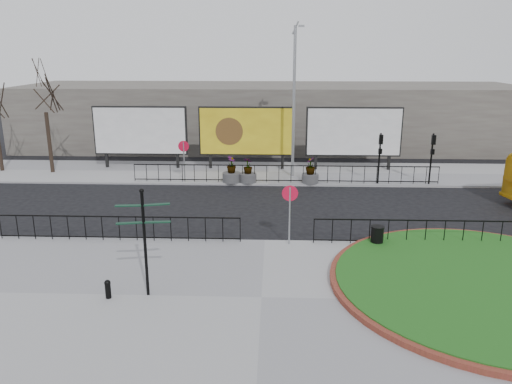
{
  "coord_description": "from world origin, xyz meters",
  "views": [
    {
      "loc": [
        0.37,
        -19.41,
        7.75
      ],
      "look_at": [
        -0.41,
        1.3,
        1.82
      ],
      "focal_mm": 35.0,
      "sensor_mm": 36.0,
      "label": 1
    }
  ],
  "objects_px": {
    "lamp_post": "(294,100)",
    "planter_a": "(232,173)",
    "fingerpost_sign": "(144,232)",
    "bollard": "(108,288)",
    "billboard_mid": "(246,131)",
    "planter_b": "(248,174)",
    "planter_c": "(310,173)",
    "litter_bin": "(377,237)"
  },
  "relations": [
    {
      "from": "fingerpost_sign",
      "to": "bollard",
      "type": "distance_m",
      "value": 2.2
    },
    {
      "from": "bollard",
      "to": "planter_a",
      "type": "height_order",
      "value": "planter_a"
    },
    {
      "from": "lamp_post",
      "to": "planter_a",
      "type": "relative_size",
      "value": 5.95
    },
    {
      "from": "bollard",
      "to": "planter_c",
      "type": "bearing_deg",
      "value": 63.22
    },
    {
      "from": "bollard",
      "to": "billboard_mid",
      "type": "bearing_deg",
      "value": 79.48
    },
    {
      "from": "fingerpost_sign",
      "to": "planter_a",
      "type": "relative_size",
      "value": 2.3
    },
    {
      "from": "planter_b",
      "to": "planter_c",
      "type": "relative_size",
      "value": 0.95
    },
    {
      "from": "bollard",
      "to": "planter_c",
      "type": "distance_m",
      "value": 16.38
    },
    {
      "from": "fingerpost_sign",
      "to": "planter_a",
      "type": "distance_m",
      "value": 14.52
    },
    {
      "from": "lamp_post",
      "to": "planter_c",
      "type": "height_order",
      "value": "lamp_post"
    },
    {
      "from": "litter_bin",
      "to": "planter_c",
      "type": "bearing_deg",
      "value": 101.3
    },
    {
      "from": "fingerpost_sign",
      "to": "planter_b",
      "type": "relative_size",
      "value": 2.42
    },
    {
      "from": "lamp_post",
      "to": "planter_a",
      "type": "distance_m",
      "value": 5.8
    },
    {
      "from": "bollard",
      "to": "planter_b",
      "type": "height_order",
      "value": "planter_b"
    },
    {
      "from": "litter_bin",
      "to": "fingerpost_sign",
      "type": "bearing_deg",
      "value": -151.97
    },
    {
      "from": "planter_c",
      "to": "bollard",
      "type": "bearing_deg",
      "value": -116.78
    },
    {
      "from": "planter_a",
      "to": "fingerpost_sign",
      "type": "bearing_deg",
      "value": -95.92
    },
    {
      "from": "litter_bin",
      "to": "planter_c",
      "type": "distance_m",
      "value": 10.2
    },
    {
      "from": "lamp_post",
      "to": "bollard",
      "type": "bearing_deg",
      "value": -111.49
    },
    {
      "from": "fingerpost_sign",
      "to": "planter_b",
      "type": "bearing_deg",
      "value": 74.47
    },
    {
      "from": "fingerpost_sign",
      "to": "planter_c",
      "type": "height_order",
      "value": "fingerpost_sign"
    },
    {
      "from": "planter_a",
      "to": "planter_b",
      "type": "distance_m",
      "value": 0.98
    },
    {
      "from": "lamp_post",
      "to": "planter_a",
      "type": "xyz_separation_m",
      "value": [
        -3.69,
        -1.6,
        -4.18
      ]
    },
    {
      "from": "billboard_mid",
      "to": "planter_b",
      "type": "relative_size",
      "value": 4.21
    },
    {
      "from": "lamp_post",
      "to": "fingerpost_sign",
      "type": "height_order",
      "value": "lamp_post"
    },
    {
      "from": "lamp_post",
      "to": "litter_bin",
      "type": "xyz_separation_m",
      "value": [
        2.99,
        -11.6,
        -4.26
      ]
    },
    {
      "from": "fingerpost_sign",
      "to": "lamp_post",
      "type": "bearing_deg",
      "value": 66.25
    },
    {
      "from": "billboard_mid",
      "to": "fingerpost_sign",
      "type": "relative_size",
      "value": 1.74
    },
    {
      "from": "lamp_post",
      "to": "planter_b",
      "type": "height_order",
      "value": "lamp_post"
    },
    {
      "from": "lamp_post",
      "to": "bollard",
      "type": "xyz_separation_m",
      "value": [
        -6.39,
        -16.23,
        -4.36
      ]
    },
    {
      "from": "billboard_mid",
      "to": "fingerpost_sign",
      "type": "height_order",
      "value": "billboard_mid"
    },
    {
      "from": "fingerpost_sign",
      "to": "planter_c",
      "type": "bearing_deg",
      "value": 60.97
    },
    {
      "from": "billboard_mid",
      "to": "fingerpost_sign",
      "type": "distance_m",
      "value": 18.06
    },
    {
      "from": "planter_b",
      "to": "bollard",
      "type": "bearing_deg",
      "value": -104.13
    },
    {
      "from": "lamp_post",
      "to": "fingerpost_sign",
      "type": "bearing_deg",
      "value": -107.99
    },
    {
      "from": "bollard",
      "to": "planter_a",
      "type": "xyz_separation_m",
      "value": [
        2.7,
        14.63,
        0.19
      ]
    },
    {
      "from": "litter_bin",
      "to": "planter_a",
      "type": "distance_m",
      "value": 12.03
    },
    {
      "from": "billboard_mid",
      "to": "planter_a",
      "type": "height_order",
      "value": "billboard_mid"
    },
    {
      "from": "lamp_post",
      "to": "bollard",
      "type": "height_order",
      "value": "lamp_post"
    },
    {
      "from": "lamp_post",
      "to": "planter_a",
      "type": "bearing_deg",
      "value": -156.56
    },
    {
      "from": "planter_b",
      "to": "billboard_mid",
      "type": "bearing_deg",
      "value": 94.8
    },
    {
      "from": "billboard_mid",
      "to": "planter_c",
      "type": "distance_m",
      "value": 5.69
    }
  ]
}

